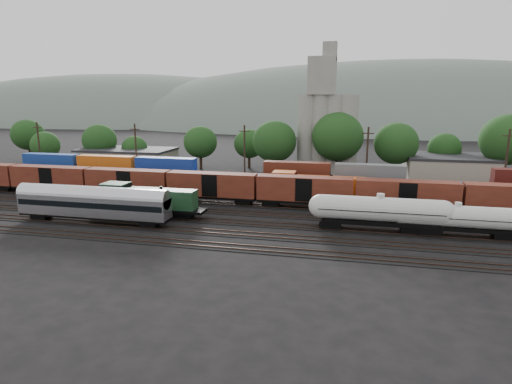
% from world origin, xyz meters
% --- Properties ---
extents(ground, '(600.00, 600.00, 0.00)m').
position_xyz_m(ground, '(0.00, 0.00, 0.00)').
color(ground, black).
extents(tracks, '(180.00, 33.20, 0.20)m').
position_xyz_m(tracks, '(0.00, 0.00, 0.05)').
color(tracks, black).
rests_on(tracks, ground).
extents(green_locomotive, '(17.44, 3.08, 4.62)m').
position_xyz_m(green_locomotive, '(-20.75, -5.00, 2.63)').
color(green_locomotive, black).
rests_on(green_locomotive, ground).
extents(tank_car_a, '(18.59, 3.33, 4.87)m').
position_xyz_m(tank_car_a, '(13.15, -5.00, 2.88)').
color(tank_car_a, silver).
rests_on(tank_car_a, ground).
extents(tank_car_b, '(16.18, 2.90, 4.24)m').
position_xyz_m(tank_car_b, '(22.58, -5.00, 2.53)').
color(tank_car_b, silver).
rests_on(tank_car_b, ground).
extents(passenger_coach, '(22.44, 2.77, 5.10)m').
position_xyz_m(passenger_coach, '(-25.67, -10.00, 3.13)').
color(passenger_coach, silver).
rests_on(passenger_coach, ground).
extents(orange_locomotive, '(18.92, 3.15, 4.73)m').
position_xyz_m(orange_locomotive, '(2.79, 10.00, 2.69)').
color(orange_locomotive, black).
rests_on(orange_locomotive, ground).
extents(boxcar_string, '(138.20, 2.90, 4.20)m').
position_xyz_m(boxcar_string, '(2.15, 5.00, 3.12)').
color(boxcar_string, black).
rests_on(boxcar_string, ground).
extents(container_wall, '(160.00, 2.60, 5.80)m').
position_xyz_m(container_wall, '(-0.35, 15.00, 2.70)').
color(container_wall, black).
rests_on(container_wall, ground).
extents(grain_silo, '(13.40, 5.00, 29.00)m').
position_xyz_m(grain_silo, '(3.28, 36.00, 11.26)').
color(grain_silo, gray).
rests_on(grain_silo, ground).
extents(industrial_sheds, '(119.38, 17.26, 5.10)m').
position_xyz_m(industrial_sheds, '(6.63, 35.25, 2.56)').
color(industrial_sheds, '#9E937F').
rests_on(industrial_sheds, ground).
extents(tree_band, '(167.56, 19.69, 14.53)m').
position_xyz_m(tree_band, '(9.86, 36.25, 7.67)').
color(tree_band, black).
rests_on(tree_band, ground).
extents(utility_poles, '(122.20, 0.36, 12.00)m').
position_xyz_m(utility_poles, '(0.00, 22.00, 6.21)').
color(utility_poles, black).
rests_on(utility_poles, ground).
extents(distant_hills, '(860.00, 286.00, 130.00)m').
position_xyz_m(distant_hills, '(23.92, 260.00, -20.56)').
color(distant_hills, '#59665B').
rests_on(distant_hills, ground).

